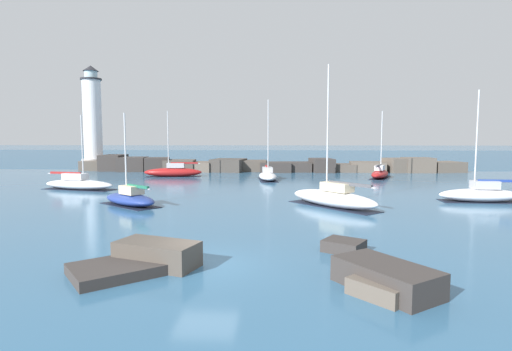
% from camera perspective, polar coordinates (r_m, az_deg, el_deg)
% --- Properties ---
extents(ground_plane, '(600.00, 600.00, 0.00)m').
position_cam_1_polar(ground_plane, '(16.57, -7.17, -12.62)').
color(ground_plane, '#336084').
extents(open_sea_beyond, '(400.00, 116.00, 0.01)m').
position_cam_1_polar(open_sea_beyond, '(122.39, 2.07, 2.87)').
color(open_sea_beyond, '#235175').
rests_on(open_sea_beyond, ground).
extents(breakwater_jetty, '(60.48, 6.89, 2.51)m').
position_cam_1_polar(breakwater_jetty, '(62.45, 0.32, 1.45)').
color(breakwater_jetty, brown).
rests_on(breakwater_jetty, ground).
extents(lighthouse, '(3.87, 3.87, 16.85)m').
position_cam_1_polar(lighthouse, '(70.70, -22.30, 6.81)').
color(lighthouse, gray).
rests_on(lighthouse, ground).
extents(foreground_rocks, '(13.43, 7.55, 1.00)m').
position_cam_1_polar(foreground_rocks, '(15.17, -0.78, -12.75)').
color(foreground_rocks, '#383330').
rests_on(foreground_rocks, ground).
extents(sailboat_moored_0, '(6.80, 7.38, 10.58)m').
position_cam_1_polar(sailboat_moored_0, '(30.46, 10.94, -3.09)').
color(sailboat_moored_0, white).
rests_on(sailboat_moored_0, ground).
extents(sailboat_moored_1, '(2.87, 6.99, 9.80)m').
position_cam_1_polar(sailboat_moored_1, '(49.43, 1.67, 0.04)').
color(sailboat_moored_1, white).
rests_on(sailboat_moored_1, ground).
extents(sailboat_moored_2, '(5.82, 5.17, 7.04)m').
position_cam_1_polar(sailboat_moored_2, '(32.00, -17.55, -3.11)').
color(sailboat_moored_2, navy).
rests_on(sailboat_moored_2, ground).
extents(sailboat_moored_3, '(4.40, 7.16, 8.66)m').
position_cam_1_polar(sailboat_moored_3, '(54.14, 17.28, 0.30)').
color(sailboat_moored_3, maroon).
rests_on(sailboat_moored_3, ground).
extents(sailboat_moored_4, '(7.81, 2.63, 8.76)m').
position_cam_1_polar(sailboat_moored_4, '(54.70, -11.73, 0.55)').
color(sailboat_moored_4, maroon).
rests_on(sailboat_moored_4, ground).
extents(sailboat_moored_5, '(8.15, 3.93, 7.42)m').
position_cam_1_polar(sailboat_moored_5, '(43.93, -24.03, -1.07)').
color(sailboat_moored_5, white).
rests_on(sailboat_moored_5, ground).
extents(sailboat_moored_6, '(6.48, 2.39, 8.96)m').
position_cam_1_polar(sailboat_moored_6, '(37.06, 29.43, -2.31)').
color(sailboat_moored_6, white).
rests_on(sailboat_moored_6, ground).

